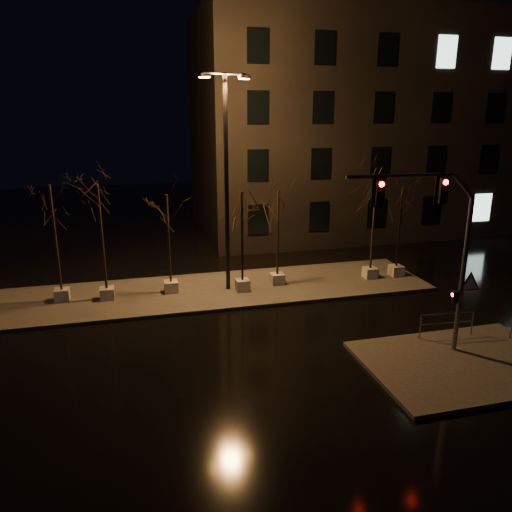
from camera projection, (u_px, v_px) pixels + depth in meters
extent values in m
plane|color=black|center=(236.00, 346.00, 19.10)|extent=(90.00, 90.00, 0.00)
cube|color=#413F3A|center=(210.00, 291.00, 24.66)|extent=(22.00, 5.00, 0.15)
cube|color=#413F3A|center=(464.00, 363.00, 17.62)|extent=(7.00, 5.00, 0.15)
cube|color=black|center=(368.00, 126.00, 37.05)|extent=(25.00, 12.00, 15.00)
cube|color=beige|center=(62.00, 295.00, 23.17)|extent=(0.65, 0.65, 0.55)
cylinder|color=black|center=(56.00, 238.00, 22.40)|extent=(0.11, 0.11, 4.87)
cube|color=beige|center=(107.00, 293.00, 23.34)|extent=(0.65, 0.65, 0.55)
cylinder|color=black|center=(102.00, 237.00, 22.58)|extent=(0.11, 0.11, 4.86)
cube|color=beige|center=(171.00, 287.00, 24.23)|extent=(0.65, 0.65, 0.55)
cylinder|color=black|center=(169.00, 239.00, 23.56)|extent=(0.11, 0.11, 4.24)
cube|color=beige|center=(242.00, 285.00, 24.47)|extent=(0.65, 0.65, 0.55)
cylinder|color=black|center=(242.00, 237.00, 23.78)|extent=(0.11, 0.11, 4.35)
cube|color=beige|center=(277.00, 279.00, 25.35)|extent=(0.65, 0.65, 0.55)
cylinder|color=black|center=(278.00, 233.00, 24.68)|extent=(0.11, 0.11, 4.24)
cube|color=beige|center=(370.00, 273.00, 26.30)|extent=(0.65, 0.65, 0.55)
cylinder|color=black|center=(373.00, 224.00, 25.56)|extent=(0.11, 0.11, 4.69)
cube|color=beige|center=(396.00, 270.00, 26.66)|extent=(0.65, 0.65, 0.55)
cylinder|color=black|center=(400.00, 227.00, 25.99)|extent=(0.11, 0.11, 4.21)
cylinder|color=#5C5F64|center=(463.00, 277.00, 17.71)|extent=(0.17, 0.17, 5.69)
cylinder|color=#5C5F64|center=(401.00, 176.00, 16.14)|extent=(3.80, 0.30, 0.13)
cube|color=black|center=(443.00, 190.00, 16.60)|extent=(0.29, 0.22, 0.85)
cube|color=black|center=(380.00, 193.00, 16.15)|extent=(0.29, 0.22, 0.85)
cube|color=black|center=(455.00, 297.00, 17.88)|extent=(0.22, 0.18, 0.43)
cone|color=red|center=(470.00, 284.00, 17.80)|extent=(0.99, 0.07, 0.99)
sphere|color=#FF0C07|center=(474.00, 181.00, 16.75)|extent=(0.17, 0.17, 0.17)
cylinder|color=black|center=(227.00, 188.00, 23.35)|extent=(0.20, 0.20, 10.07)
cylinder|color=black|center=(225.00, 74.00, 21.93)|extent=(2.13, 0.82, 0.10)
cube|color=#FF9E32|center=(205.00, 76.00, 21.43)|extent=(0.57, 0.43, 0.20)
cube|color=#FF9E32|center=(244.00, 78.00, 22.50)|extent=(0.57, 0.43, 0.20)
cylinder|color=#5C5F64|center=(420.00, 327.00, 19.30)|extent=(0.05, 0.05, 0.90)
cylinder|color=#5C5F64|center=(472.00, 323.00, 19.64)|extent=(0.05, 0.05, 0.90)
cylinder|color=#5C5F64|center=(448.00, 313.00, 19.33)|extent=(2.19, 0.23, 0.04)
cylinder|color=#5C5F64|center=(447.00, 323.00, 19.44)|extent=(2.19, 0.23, 0.04)
cylinder|color=#5C5F64|center=(511.00, 327.00, 19.35)|extent=(0.05, 0.05, 0.84)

